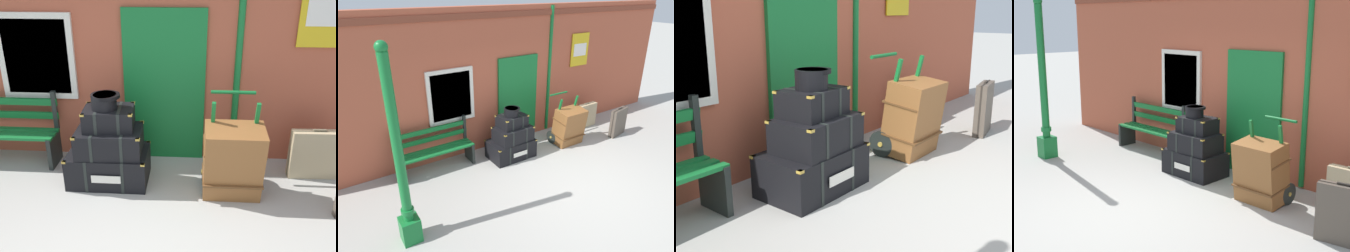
{
  "view_description": "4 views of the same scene",
  "coord_description": "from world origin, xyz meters",
  "views": [
    {
      "loc": [
        0.56,
        -2.36,
        2.61
      ],
      "look_at": [
        0.29,
        1.62,
        0.84
      ],
      "focal_mm": 39.49,
      "sensor_mm": 36.0,
      "label": 1
    },
    {
      "loc": [
        -3.96,
        -3.4,
        3.54
      ],
      "look_at": [
        -0.67,
        1.63,
        0.84
      ],
      "focal_mm": 33.12,
      "sensor_mm": 36.0,
      "label": 2
    },
    {
      "loc": [
        -3.29,
        -0.86,
        1.7
      ],
      "look_at": [
        -0.05,
        1.68,
        0.56
      ],
      "focal_mm": 44.91,
      "sensor_mm": 36.0,
      "label": 3
    },
    {
      "loc": [
        4.8,
        -3.67,
        2.57
      ],
      "look_at": [
        -0.71,
        1.65,
        0.82
      ],
      "focal_mm": 49.48,
      "sensor_mm": 36.0,
      "label": 4
    }
  ],
  "objects": [
    {
      "name": "ground_plane",
      "position": [
        0.0,
        0.0,
        0.0
      ],
      "size": [
        60.0,
        60.0,
        0.0
      ],
      "primitive_type": "plane",
      "color": "#A3A099"
    },
    {
      "name": "round_hatbox",
      "position": [
        -0.48,
        1.72,
        1.11
      ],
      "size": [
        0.35,
        0.32,
        0.19
      ],
      "color": "black",
      "rests_on": "steamer_trunk_top"
    },
    {
      "name": "suitcase_tan",
      "position": [
        2.48,
        1.16,
        0.36
      ],
      "size": [
        0.6,
        0.25,
        0.76
      ],
      "color": "#51473D",
      "rests_on": "ground"
    },
    {
      "name": "steamer_trunk_top",
      "position": [
        -0.44,
        1.75,
        0.87
      ],
      "size": [
        0.64,
        0.49,
        0.27
      ],
      "color": "black",
      "rests_on": "steamer_trunk_middle"
    },
    {
      "name": "porters_trolley",
      "position": [
        1.06,
        1.67,
        0.27
      ],
      "size": [
        0.71,
        0.62,
        1.19
      ],
      "color": "black",
      "rests_on": "ground"
    },
    {
      "name": "brick_facade",
      "position": [
        -0.01,
        2.6,
        1.6
      ],
      "size": [
        10.4,
        0.35,
        3.2
      ],
      "color": "#AD5138",
      "rests_on": "ground"
    },
    {
      "name": "large_brown_trunk",
      "position": [
        1.06,
        1.5,
        0.46
      ],
      "size": [
        0.7,
        0.55,
        0.93
      ],
      "color": "brown",
      "rests_on": "ground"
    },
    {
      "name": "steamer_trunk_base",
      "position": [
        -0.48,
        1.73,
        0.21
      ],
      "size": [
        1.01,
        0.67,
        0.43
      ],
      "color": "black",
      "rests_on": "ground"
    },
    {
      "name": "suitcase_cream",
      "position": [
        2.19,
        2.0,
        0.33
      ],
      "size": [
        0.68,
        0.18,
        0.69
      ],
      "color": "tan",
      "rests_on": "ground"
    },
    {
      "name": "steamer_trunk_middle",
      "position": [
        -0.44,
        1.7,
        0.58
      ],
      "size": [
        0.83,
        0.58,
        0.33
      ],
      "color": "black",
      "rests_on": "steamer_trunk_base"
    }
  ]
}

